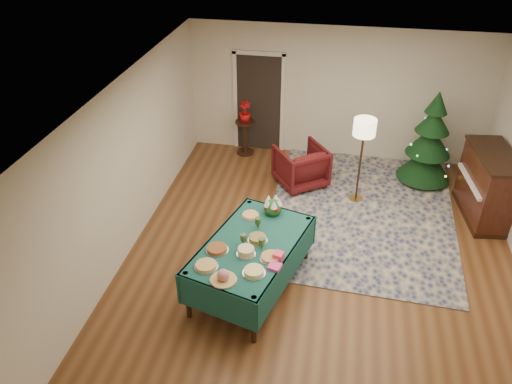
% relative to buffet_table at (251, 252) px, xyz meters
% --- Properties ---
extents(room_shell, '(7.00, 7.00, 7.00)m').
position_rel_buffet_table_xyz_m(room_shell, '(0.94, 0.80, 0.72)').
color(room_shell, '#593319').
rests_on(room_shell, ground).
extents(doorway, '(1.08, 0.04, 2.16)m').
position_rel_buffet_table_xyz_m(doorway, '(-0.66, 4.28, 0.47)').
color(doorway, black).
rests_on(doorway, ground).
extents(rug, '(3.40, 4.35, 0.02)m').
position_rel_buffet_table_xyz_m(rug, '(1.55, 2.20, -0.62)').
color(rug, '#141F4D').
rests_on(rug, ground).
extents(buffet_table, '(1.68, 2.25, 0.78)m').
position_rel_buffet_table_xyz_m(buffet_table, '(0.00, 0.00, 0.00)').
color(buffet_table, black).
rests_on(buffet_table, ground).
extents(platter_0, '(0.32, 0.32, 0.05)m').
position_rel_buffet_table_xyz_m(platter_0, '(-0.49, -0.58, 0.18)').
color(platter_0, silver).
rests_on(platter_0, buffet_table).
extents(platter_1, '(0.34, 0.34, 0.17)m').
position_rel_buffet_table_xyz_m(platter_1, '(-0.20, -0.79, 0.22)').
color(platter_1, silver).
rests_on(platter_1, buffet_table).
extents(platter_2, '(0.30, 0.30, 0.06)m').
position_rel_buffet_table_xyz_m(platter_2, '(0.15, -0.59, 0.19)').
color(platter_2, silver).
rests_on(platter_2, buffet_table).
extents(platter_3, '(0.32, 0.32, 0.05)m').
position_rel_buffet_table_xyz_m(platter_3, '(-0.43, -0.23, 0.18)').
color(platter_3, silver).
rests_on(platter_3, buffet_table).
extents(platter_4, '(0.26, 0.26, 0.11)m').
position_rel_buffet_table_xyz_m(platter_4, '(-0.02, -0.24, 0.21)').
color(platter_4, silver).
rests_on(platter_4, buffet_table).
extents(platter_5, '(0.31, 0.31, 0.04)m').
position_rel_buffet_table_xyz_m(platter_5, '(0.32, -0.26, 0.18)').
color(platter_5, silver).
rests_on(platter_5, buffet_table).
extents(platter_6, '(0.28, 0.28, 0.08)m').
position_rel_buffet_table_xyz_m(platter_6, '(0.07, 0.08, 0.19)').
color(platter_6, silver).
rests_on(platter_6, buffet_table).
extents(platter_7, '(0.28, 0.28, 0.04)m').
position_rel_buffet_table_xyz_m(platter_7, '(-0.13, 0.63, 0.18)').
color(platter_7, silver).
rests_on(platter_7, buffet_table).
extents(goblet_0, '(0.08, 0.08, 0.18)m').
position_rel_buffet_table_xyz_m(goblet_0, '(0.03, 0.35, 0.25)').
color(goblet_0, '#2D471E').
rests_on(goblet_0, buffet_table).
extents(goblet_1, '(0.08, 0.08, 0.18)m').
position_rel_buffet_table_xyz_m(goblet_1, '(0.16, -0.10, 0.25)').
color(goblet_1, '#2D471E').
rests_on(goblet_1, buffet_table).
extents(goblet_2, '(0.08, 0.08, 0.18)m').
position_rel_buffet_table_xyz_m(goblet_2, '(-0.10, -0.05, 0.25)').
color(goblet_2, '#2D471E').
rests_on(goblet_2, buffet_table).
extents(napkin_stack, '(0.19, 0.19, 0.04)m').
position_rel_buffet_table_xyz_m(napkin_stack, '(0.39, -0.44, 0.18)').
color(napkin_stack, '#F443A2').
rests_on(napkin_stack, buffet_table).
extents(gift_box, '(0.15, 0.15, 0.10)m').
position_rel_buffet_table_xyz_m(gift_box, '(0.42, -0.25, 0.21)').
color(gift_box, '#F4436A').
rests_on(gift_box, buffet_table).
extents(centerpiece, '(0.28, 0.28, 0.32)m').
position_rel_buffet_table_xyz_m(centerpiece, '(0.18, 0.76, 0.29)').
color(centerpiece, '#1E4C1E').
rests_on(centerpiece, buffet_table).
extents(armchair, '(1.15, 1.13, 0.87)m').
position_rel_buffet_table_xyz_m(armchair, '(0.39, 2.95, -0.19)').
color(armchair, '#4E1012').
rests_on(armchair, ground).
extents(floor_lamp, '(0.39, 0.39, 1.61)m').
position_rel_buffet_table_xyz_m(floor_lamp, '(1.46, 2.60, 0.74)').
color(floor_lamp, '#A57F3F').
rests_on(floor_lamp, ground).
extents(side_table, '(0.41, 0.41, 0.74)m').
position_rel_buffet_table_xyz_m(side_table, '(-0.90, 4.00, -0.27)').
color(side_table, black).
rests_on(side_table, ground).
extents(potted_plant, '(0.24, 0.43, 0.24)m').
position_rel_buffet_table_xyz_m(potted_plant, '(-0.90, 4.00, 0.24)').
color(potted_plant, '#B00C0F').
rests_on(potted_plant, side_table).
extents(christmas_tree, '(1.11, 1.11, 1.85)m').
position_rel_buffet_table_xyz_m(christmas_tree, '(2.73, 3.51, 0.20)').
color(christmas_tree, black).
rests_on(christmas_tree, ground).
extents(piano, '(0.81, 1.48, 1.22)m').
position_rel_buffet_table_xyz_m(piano, '(3.62, 2.48, -0.03)').
color(piano, black).
rests_on(piano, ground).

